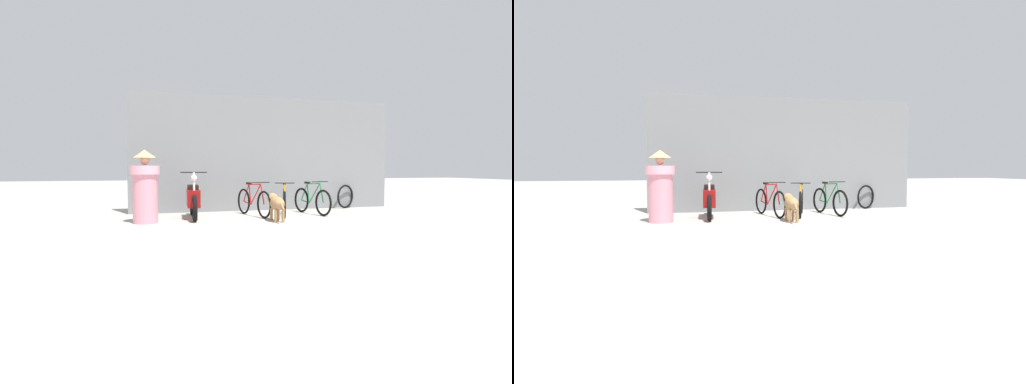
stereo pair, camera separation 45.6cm
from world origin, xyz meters
The scene contains 9 objects.
ground_plane centered at (0.00, 0.00, 0.00)m, with size 60.00×60.00×0.00m, color #ADA89E.
shop_wall_back centered at (0.00, 3.54, 1.54)m, with size 7.36×0.20×3.08m.
bicycle_0 centered at (-0.76, 2.26, 0.34)m, with size 0.50×1.67×0.84m.
bicycle_1 centered at (0.00, 2.15, 0.34)m, with size 0.64×1.57×0.82m.
bicycle_2 centered at (0.77, 2.23, 0.34)m, with size 0.46×1.59×0.84m.
motorcycle centered at (-2.21, 2.24, 0.43)m, with size 0.58×1.83×1.08m.
stray_dog centered at (-0.52, 1.26, 0.39)m, with size 0.33×1.09×0.60m.
person_in_robes centered at (-3.28, 1.73, 0.77)m, with size 0.73×0.73×1.54m.
spare_tire_left centered at (2.28, 3.28, 0.34)m, with size 0.65×0.30×0.68m.
Camera 1 is at (-3.39, -6.96, 1.18)m, focal length 28.00 mm.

